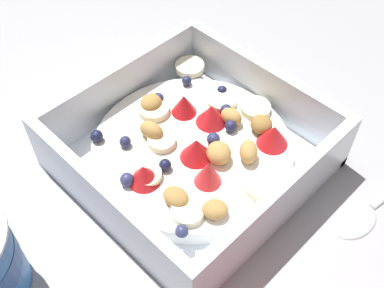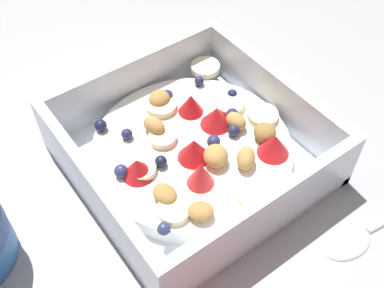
% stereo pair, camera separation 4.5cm
% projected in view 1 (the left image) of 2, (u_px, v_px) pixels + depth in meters
% --- Properties ---
extents(ground_plane, '(2.40, 2.40, 0.00)m').
position_uv_depth(ground_plane, '(212.00, 162.00, 0.48)').
color(ground_plane, '#9E9EA3').
extents(fruit_bowl, '(0.22, 0.22, 0.07)m').
position_uv_depth(fruit_bowl, '(193.00, 150.00, 0.46)').
color(fruit_bowl, white).
rests_on(fruit_bowl, ground).
extents(spoon, '(0.04, 0.17, 0.01)m').
position_uv_depth(spoon, '(375.00, 204.00, 0.44)').
color(spoon, silver).
rests_on(spoon, ground).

